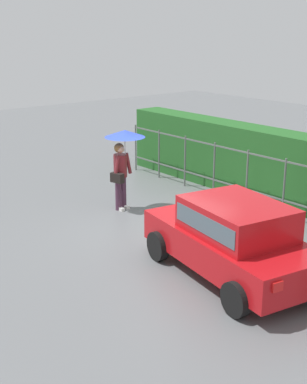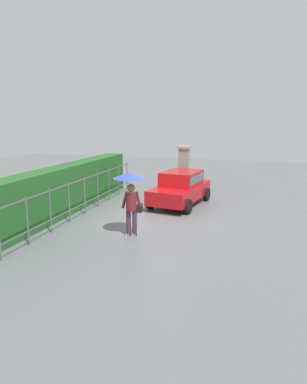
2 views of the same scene
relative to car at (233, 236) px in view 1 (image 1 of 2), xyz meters
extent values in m
plane|color=slate|center=(-2.57, 0.60, -0.80)|extent=(40.00, 40.00, 0.00)
cube|color=#B71116|center=(-0.06, 0.01, -0.22)|extent=(3.92, 2.24, 0.60)
cube|color=#B71116|center=(0.09, -0.02, 0.38)|extent=(2.12, 1.74, 0.60)
cube|color=#4C5B66|center=(0.09, -0.02, 0.40)|extent=(1.97, 1.74, 0.33)
cylinder|color=black|center=(-1.43, -0.61, -0.50)|extent=(0.62, 0.28, 0.60)
cylinder|color=black|center=(-1.15, 1.05, -0.50)|extent=(0.62, 0.28, 0.60)
cylinder|color=black|center=(1.03, -1.03, -0.50)|extent=(0.62, 0.28, 0.60)
cube|color=red|center=(1.68, -0.85, -0.07)|extent=(0.09, 0.21, 0.16)
cylinder|color=#47283D|center=(-4.48, 0.77, -0.37)|extent=(0.15, 0.15, 0.86)
cylinder|color=#47283D|center=(-4.43, 0.58, -0.37)|extent=(0.15, 0.15, 0.86)
cube|color=white|center=(-4.42, 0.79, -0.76)|extent=(0.26, 0.10, 0.08)
cube|color=white|center=(-4.37, 0.59, -0.76)|extent=(0.26, 0.10, 0.08)
cylinder|color=maroon|center=(-4.46, 0.68, 0.35)|extent=(0.34, 0.34, 0.58)
sphere|color=#DBAD89|center=(-4.46, 0.68, 0.78)|extent=(0.22, 0.22, 0.22)
sphere|color=olive|center=(-4.48, 0.67, 0.80)|extent=(0.25, 0.25, 0.25)
cylinder|color=maroon|center=(-4.43, 0.91, 0.37)|extent=(0.14, 0.24, 0.56)
cylinder|color=maroon|center=(-4.33, 0.48, 0.37)|extent=(0.14, 0.24, 0.56)
cylinder|color=#B2B2B7|center=(-4.38, 0.78, 0.69)|extent=(0.02, 0.02, 0.77)
cone|color=blue|center=(-4.38, 0.78, 1.16)|extent=(1.01, 1.01, 0.18)
cube|color=black|center=(-4.28, 0.45, 0.11)|extent=(0.37, 0.23, 0.24)
cylinder|color=#59605B|center=(-7.30, 3.35, -0.05)|extent=(0.05, 0.05, 1.50)
cylinder|color=#59605B|center=(-6.12, 3.35, -0.05)|extent=(0.05, 0.05, 1.50)
cylinder|color=#59605B|center=(-4.94, 3.35, -0.05)|extent=(0.05, 0.05, 1.50)
cylinder|color=#59605B|center=(-3.76, 3.35, -0.05)|extent=(0.05, 0.05, 1.50)
cylinder|color=#59605B|center=(-2.58, 3.35, -0.05)|extent=(0.05, 0.05, 1.50)
cylinder|color=#59605B|center=(-1.40, 3.35, -0.05)|extent=(0.05, 0.05, 1.50)
cube|color=#59605B|center=(-2.58, 3.35, 0.62)|extent=(9.44, 0.03, 0.04)
cube|color=#59605B|center=(-2.58, 3.35, -0.35)|extent=(9.44, 0.03, 0.04)
cube|color=#235B23|center=(-2.58, 4.23, 0.15)|extent=(10.44, 0.90, 1.90)
camera|label=1|loc=(6.08, -6.89, 3.68)|focal=49.59mm
camera|label=2|loc=(-14.05, -2.89, 2.90)|focal=30.91mm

